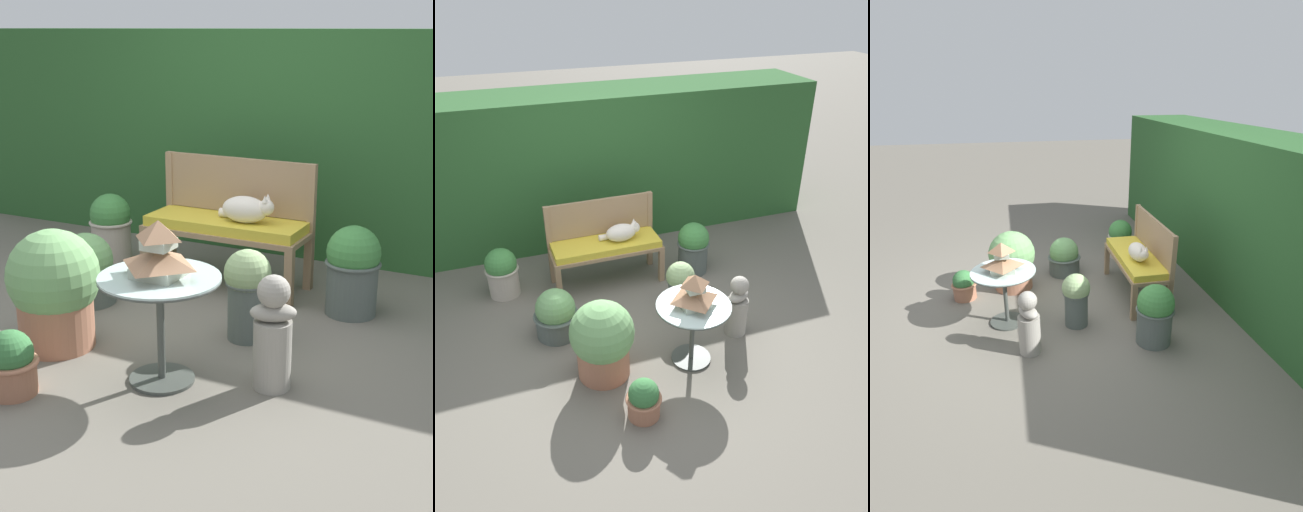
% 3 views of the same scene
% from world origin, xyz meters
% --- Properties ---
extents(ground, '(30.00, 30.00, 0.00)m').
position_xyz_m(ground, '(0.00, 0.00, 0.00)').
color(ground, '#666056').
extents(foliage_hedge_back, '(6.40, 1.02, 1.89)m').
position_xyz_m(foliage_hedge_back, '(0.00, 2.46, 0.95)').
color(foliage_hedge_back, '#285628').
rests_on(foliage_hedge_back, ground).
extents(garden_bench, '(1.26, 0.46, 0.53)m').
position_xyz_m(garden_bench, '(-0.02, 1.06, 0.45)').
color(garden_bench, '#937556').
rests_on(garden_bench, ground).
extents(bench_backrest, '(1.26, 0.06, 0.96)m').
position_xyz_m(bench_backrest, '(-0.02, 1.27, 0.68)').
color(bench_backrest, '#937556').
rests_on(bench_backrest, ground).
extents(cat, '(0.47, 0.22, 0.23)m').
position_xyz_m(cat, '(0.16, 1.03, 0.63)').
color(cat, silver).
rests_on(cat, garden_bench).
extents(patio_table, '(0.68, 0.68, 0.62)m').
position_xyz_m(patio_table, '(0.35, -0.51, 0.49)').
color(patio_table, '#424742').
rests_on(patio_table, ground).
extents(pagoda_birdhouse, '(0.33, 0.33, 0.31)m').
position_xyz_m(pagoda_birdhouse, '(0.35, -0.51, 0.76)').
color(pagoda_birdhouse, '#B2BCA8').
rests_on(pagoda_birdhouse, patio_table).
extents(garden_bust, '(0.29, 0.24, 0.66)m').
position_xyz_m(garden_bust, '(0.93, -0.30, 0.31)').
color(garden_bust, gray).
rests_on(garden_bust, ground).
extents(potted_plant_table_near, '(0.57, 0.57, 0.75)m').
position_xyz_m(potted_plant_table_near, '(-0.47, -0.41, 0.38)').
color(potted_plant_table_near, '#9E664C').
rests_on(potted_plant_table_near, ground).
extents(potted_plant_patio_mid, '(0.30, 0.30, 0.59)m').
position_xyz_m(potted_plant_patio_mid, '(0.54, 0.22, 0.33)').
color(potted_plant_patio_mid, '#4C5651').
rests_on(potted_plant_patio_mid, ground).
extents(potted_plant_path_edge, '(0.30, 0.30, 0.37)m').
position_xyz_m(potted_plant_path_edge, '(-0.30, -1.01, 0.17)').
color(potted_plant_path_edge, '#9E664C').
rests_on(potted_plant_path_edge, ground).
extents(potted_plant_bench_left, '(0.37, 0.37, 0.57)m').
position_xyz_m(potted_plant_bench_left, '(-1.18, 1.20, 0.29)').
color(potted_plant_bench_left, '#ADA393').
rests_on(potted_plant_bench_left, ground).
extents(potted_plant_bench_right, '(0.45, 0.45, 0.51)m').
position_xyz_m(potted_plant_bench_right, '(-0.76, 0.29, 0.24)').
color(potted_plant_bench_right, '#4C5651').
rests_on(potted_plant_bench_right, ground).
extents(potted_plant_hedge_corner, '(0.38, 0.38, 0.63)m').
position_xyz_m(potted_plant_hedge_corner, '(1.01, 0.93, 0.32)').
color(potted_plant_hedge_corner, '#4C5651').
rests_on(potted_plant_hedge_corner, ground).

